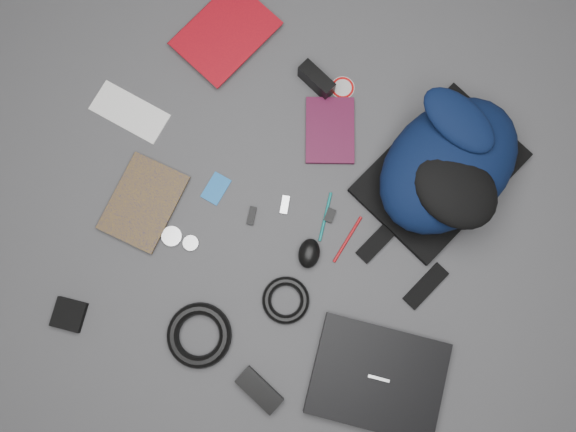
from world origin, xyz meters
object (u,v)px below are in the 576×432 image
at_px(compact_camera, 317,80).
at_px(power_brick, 259,390).
at_px(backpack, 449,165).
at_px(mouse, 309,253).
at_px(laptop, 378,378).
at_px(pouch, 69,314).
at_px(textbook_red, 200,11).
at_px(comic_book, 116,190).
at_px(dvd_case, 330,130).

distance_m(compact_camera, power_brick, 0.88).
relative_size(backpack, mouse, 5.75).
xyz_separation_m(laptop, power_brick, (-0.28, -0.16, -0.00)).
bearing_deg(pouch, backpack, 45.06).
relative_size(laptop, textbook_red, 1.24).
distance_m(backpack, comic_book, 0.92).
distance_m(backpack, power_brick, 0.79).
height_order(mouse, pouch, mouse).
relative_size(dvd_case, power_brick, 1.52).
height_order(compact_camera, mouse, compact_camera).
bearing_deg(power_brick, textbook_red, 142.20).
bearing_deg(compact_camera, dvd_case, -30.27).
xyz_separation_m(laptop, mouse, (-0.30, 0.23, 0.00)).
bearing_deg(laptop, comic_book, 158.98).
distance_m(backpack, mouse, 0.44).
xyz_separation_m(backpack, laptop, (0.06, -0.59, -0.08)).
distance_m(laptop, power_brick, 0.32).
distance_m(compact_camera, pouch, 0.95).
height_order(laptop, pouch, laptop).
height_order(backpack, power_brick, backpack).
relative_size(mouse, power_brick, 0.65).
bearing_deg(pouch, textbook_red, 92.99).
bearing_deg(backpack, dvd_case, -157.27).
xyz_separation_m(backpack, compact_camera, (-0.43, 0.10, -0.07)).
bearing_deg(compact_camera, power_brick, -55.87).
distance_m(dvd_case, pouch, 0.89).
bearing_deg(comic_book, backpack, 28.08).
height_order(textbook_red, power_brick, power_brick).
relative_size(backpack, comic_book, 1.98).
distance_m(textbook_red, power_brick, 1.10).
distance_m(laptop, pouch, 0.86).
bearing_deg(mouse, power_brick, -99.04).
xyz_separation_m(laptop, pouch, (-0.83, -0.19, -0.01)).
bearing_deg(power_brick, comic_book, 169.52).
xyz_separation_m(comic_book, pouch, (0.04, -0.36, 0.00)).
bearing_deg(backpack, power_brick, -85.72).
xyz_separation_m(textbook_red, comic_book, (0.01, -0.58, -0.01)).
bearing_deg(dvd_case, pouch, -143.33).
relative_size(comic_book, mouse, 2.90).
xyz_separation_m(backpack, comic_book, (-0.82, -0.42, -0.09)).
bearing_deg(laptop, mouse, 132.94).
relative_size(comic_book, dvd_case, 1.24).
xyz_separation_m(laptop, textbook_red, (-0.88, 0.76, -0.00)).
bearing_deg(mouse, laptop, -50.08).
height_order(backpack, dvd_case, backpack).
height_order(comic_book, compact_camera, compact_camera).
bearing_deg(backpack, textbook_red, -170.54).
distance_m(dvd_case, compact_camera, 0.15).
bearing_deg(dvd_case, power_brick, -104.58).
relative_size(backpack, laptop, 1.39).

